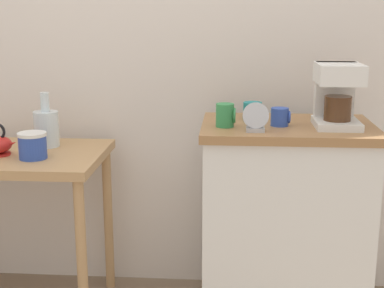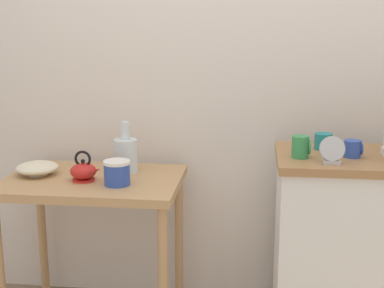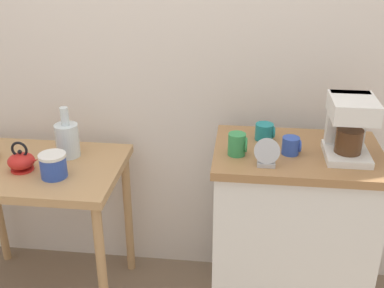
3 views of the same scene
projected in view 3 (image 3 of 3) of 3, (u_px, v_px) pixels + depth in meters
name	position (u px, v px, depth m)	size (l,w,h in m)	color
back_wall	(193.00, 18.00, 2.28)	(4.40, 0.10, 2.80)	silver
wooden_table	(36.00, 185.00, 2.30)	(0.83, 0.58, 0.77)	tan
kitchen_counter	(289.00, 237.00, 2.25)	(0.73, 0.50, 0.92)	white
teakettle	(22.00, 161.00, 2.19)	(0.15, 0.12, 0.14)	red
glass_carafe_vase	(67.00, 139.00, 2.31)	(0.11, 0.11, 0.25)	silver
canister_enamel	(53.00, 165.00, 2.13)	(0.12, 0.12, 0.11)	#2D4CAD
coffee_maker	(349.00, 124.00, 1.97)	(0.18, 0.22, 0.26)	white
mug_blue	(291.00, 146.00, 2.02)	(0.08, 0.07, 0.08)	#2D4CAD
mug_dark_teal	(265.00, 132.00, 2.16)	(0.09, 0.08, 0.08)	teal
mug_tall_green	(237.00, 144.00, 2.01)	(0.08, 0.07, 0.10)	#338C4C
table_clock	(267.00, 154.00, 1.91)	(0.10, 0.05, 0.12)	#B2B5BA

